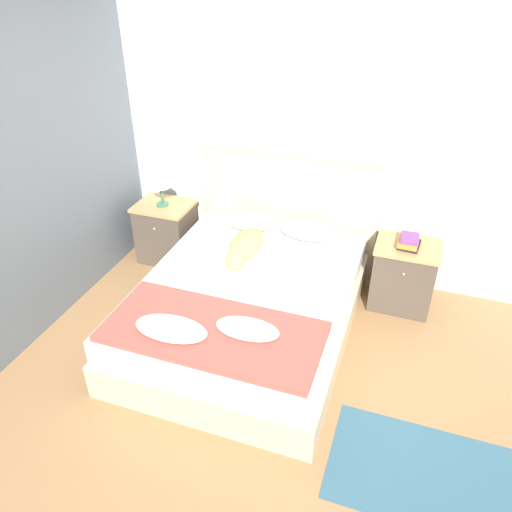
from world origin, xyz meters
TOP-DOWN VIEW (x-y plane):
  - ground_plane at (0.00, 0.00)m, footprint 16.00×16.00m
  - wall_back at (0.00, 2.13)m, footprint 9.00×0.06m
  - wall_side_left at (-1.70, 1.05)m, footprint 0.06×3.10m
  - bed at (-0.15, 1.02)m, footprint 1.56×2.02m
  - headboard at (-0.15, 2.06)m, footprint 1.64×0.06m
  - nightstand_left at (-1.25, 1.78)m, footprint 0.51×0.42m
  - nightstand_right at (0.95, 1.78)m, footprint 0.51×0.42m
  - pillow_left at (-0.42, 1.82)m, footprint 0.52×0.32m
  - pillow_right at (0.12, 1.82)m, footprint 0.52×0.32m
  - quilt at (-0.16, 0.38)m, footprint 1.42×0.65m
  - dog at (-0.29, 1.36)m, footprint 0.25×0.68m
  - book_stack at (0.95, 1.77)m, footprint 0.18×0.23m
  - table_lamp at (-1.25, 1.76)m, footprint 0.20×0.20m
  - rug at (1.25, 0.17)m, footprint 1.07×0.70m

SIDE VIEW (x-z plane):
  - ground_plane at x=0.00m, z-range 0.00..0.00m
  - rug at x=1.25m, z-range 0.00..0.00m
  - bed at x=-0.15m, z-range 0.00..0.48m
  - nightstand_left at x=-1.25m, z-range 0.00..0.58m
  - nightstand_right at x=0.95m, z-range 0.00..0.58m
  - quilt at x=-0.16m, z-range 0.47..0.54m
  - pillow_left at x=-0.42m, z-range 0.48..0.60m
  - pillow_right at x=0.12m, z-range 0.48..0.60m
  - dog at x=-0.29m, z-range 0.47..0.64m
  - headboard at x=-0.15m, z-range 0.02..1.15m
  - book_stack at x=0.95m, z-range 0.58..0.66m
  - table_lamp at x=-1.25m, z-range 0.66..0.97m
  - wall_back at x=0.00m, z-range 0.00..2.55m
  - wall_side_left at x=-1.70m, z-range 0.00..2.55m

